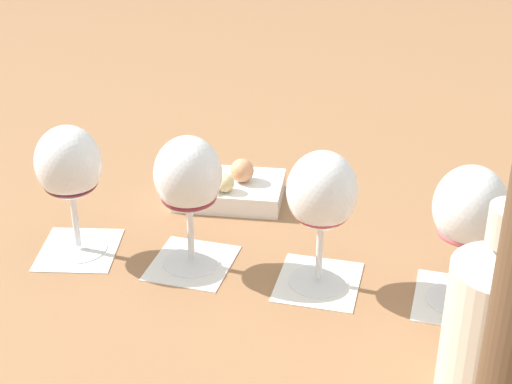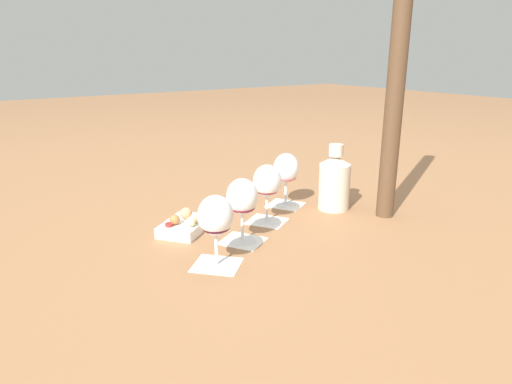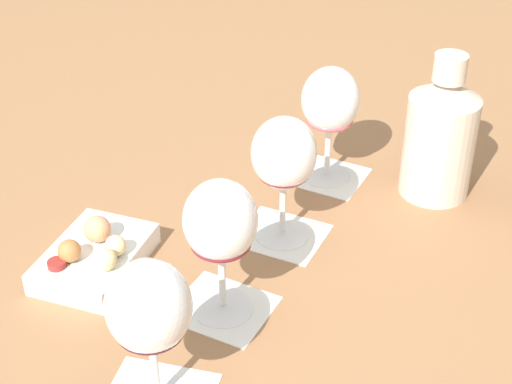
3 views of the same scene
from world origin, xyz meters
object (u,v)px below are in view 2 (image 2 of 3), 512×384
wine_glass_0 (286,171)px  wine_glass_1 (267,184)px  snack_dish (185,225)px  ceramic_vase (334,181)px  wine_glass_3 (216,219)px  wine_glass_2 (242,200)px  umbrella_pole (397,73)px

wine_glass_0 → wine_glass_1: bearing=32.3°
wine_glass_0 → snack_dish: 0.36m
wine_glass_0 → ceramic_vase: 0.15m
wine_glass_3 → ceramic_vase: 0.49m
wine_glass_0 → wine_glass_2: (0.26, 0.16, -0.00)m
wine_glass_2 → wine_glass_3: size_ratio=1.00×
snack_dish → wine_glass_2: bearing=122.2°
wine_glass_1 → wine_glass_2: 0.15m
ceramic_vase → wine_glass_1: bearing=-6.1°
snack_dish → ceramic_vase: bearing=168.9°
umbrella_pole → wine_glass_1: bearing=-26.4°
wine_glass_1 → wine_glass_3: same height
wine_glass_2 → snack_dish: (0.09, -0.14, -0.09)m
wine_glass_2 → wine_glass_1: bearing=-149.4°
wine_glass_1 → wine_glass_3: bearing=32.1°
wine_glass_0 → umbrella_pole: size_ratio=0.20×
wine_glass_1 → wine_glass_3: size_ratio=1.00×
ceramic_vase → umbrella_pole: size_ratio=0.25×
wine_glass_1 → ceramic_vase: size_ratio=0.82×
wine_glass_0 → wine_glass_1: same height
wine_glass_3 → umbrella_pole: bearing=-179.6°
wine_glass_2 → wine_glass_0: bearing=-148.6°
wine_glass_0 → snack_dish: (0.34, 0.02, -0.09)m
wine_glass_0 → wine_glass_1: size_ratio=1.00×
wine_glass_0 → wine_glass_2: 0.30m
snack_dish → umbrella_pole: size_ratio=0.22×
ceramic_vase → wine_glass_3: bearing=15.4°
wine_glass_1 → umbrella_pole: 0.44m
wine_glass_3 → umbrella_pole: umbrella_pole is taller
wine_glass_0 → wine_glass_3: bearing=32.1°
wine_glass_2 → umbrella_pole: bearing=170.2°
ceramic_vase → umbrella_pole: (-0.08, 0.13, 0.31)m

